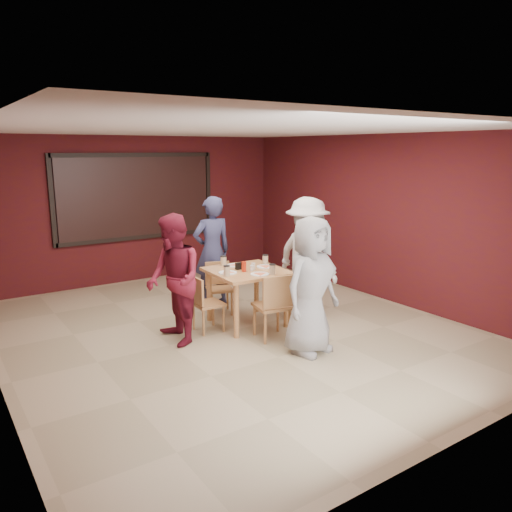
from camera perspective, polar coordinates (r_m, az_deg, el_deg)
floor at (r=7.23m, az=-2.80°, el=-8.52°), size 7.00×7.00×0.00m
window_blinds at (r=9.92m, az=-13.42°, el=6.61°), size 3.00×0.02×1.50m
dining_table at (r=7.30m, az=-1.04°, el=-2.41°), size 1.09×1.09×0.97m
chair_front at (r=6.74m, az=2.11°, el=-5.40°), size 0.52×0.52×0.92m
chair_back at (r=7.91m, az=-4.27°, el=-3.26°), size 0.49×0.49×0.80m
chair_left at (r=7.08m, az=-5.98°, el=-5.10°), size 0.40×0.40×0.81m
chair_right at (r=7.76m, az=4.79°, el=-3.08°), size 0.53×0.53×0.92m
diner_front at (r=6.28m, az=6.27°, el=-3.39°), size 0.95×0.71×1.75m
diner_back at (r=8.21m, az=-5.04°, el=0.54°), size 0.69×0.48×1.81m
diner_left at (r=6.63m, az=-9.38°, el=-2.71°), size 0.73×0.90×1.74m
diner_right at (r=7.86m, az=5.85°, el=0.07°), size 0.77×1.23×1.83m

